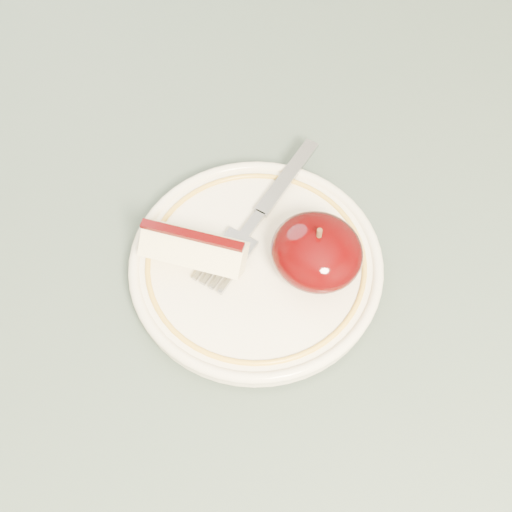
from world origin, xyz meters
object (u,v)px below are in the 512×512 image
Objects in this scene: table at (241,295)px; apple_half at (317,252)px; fork at (260,214)px; plate at (256,265)px.

apple_half reaches higher than table.
apple_half is at bearing -105.49° from fork.
plate is at bearing -152.46° from fork.
fork is at bearing 171.51° from apple_half.
plate is at bearing -146.03° from apple_half.
table is 4.46× the size of plate.
apple_half is 0.07m from fork.
plate is at bearing -24.71° from table.
table is 12.48× the size of apple_half.
apple_half is (0.07, 0.01, 0.13)m from table.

